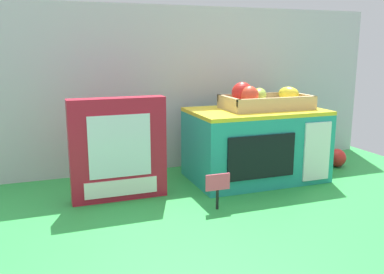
# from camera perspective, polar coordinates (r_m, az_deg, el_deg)

# --- Properties ---
(ground_plane) EXTENTS (1.70, 1.70, 0.00)m
(ground_plane) POSITION_cam_1_polar(r_m,az_deg,el_deg) (1.30, 0.98, -7.23)
(ground_plane) COLOR green
(ground_plane) RESTS_ON ground
(display_back_panel) EXTENTS (1.61, 0.03, 0.58)m
(display_back_panel) POSITION_cam_1_polar(r_m,az_deg,el_deg) (1.50, -2.88, 6.62)
(display_back_panel) COLOR #B7BABF
(display_back_panel) RESTS_ON ground
(toy_microwave) EXTENTS (0.43, 0.27, 0.23)m
(toy_microwave) POSITION_cam_1_polar(r_m,az_deg,el_deg) (1.40, 8.68, -0.99)
(toy_microwave) COLOR teal
(toy_microwave) RESTS_ON ground
(food_groups_crate) EXTENTS (0.29, 0.16, 0.09)m
(food_groups_crate) POSITION_cam_1_polar(r_m,az_deg,el_deg) (1.39, 9.61, 5.06)
(food_groups_crate) COLOR tan
(food_groups_crate) RESTS_ON toy_microwave
(cookie_set_box) EXTENTS (0.27, 0.05, 0.30)m
(cookie_set_box) POSITION_cam_1_polar(r_m,az_deg,el_deg) (1.20, -10.07, -1.71)
(cookie_set_box) COLOR #B2192D
(cookie_set_box) RESTS_ON ground
(price_sign) EXTENTS (0.07, 0.01, 0.10)m
(price_sign) POSITION_cam_1_polar(r_m,az_deg,el_deg) (1.13, 3.54, -6.72)
(price_sign) COLOR black
(price_sign) RESTS_ON ground
(loose_toy_apple) EXTENTS (0.07, 0.07, 0.07)m
(loose_toy_apple) POSITION_cam_1_polar(r_m,az_deg,el_deg) (1.63, 19.25, -2.71)
(loose_toy_apple) COLOR red
(loose_toy_apple) RESTS_ON ground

